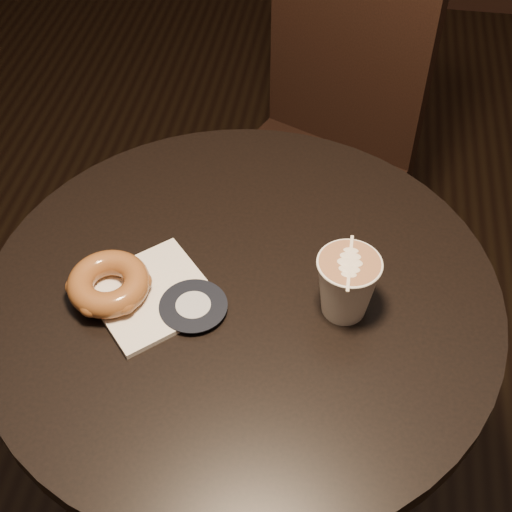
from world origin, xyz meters
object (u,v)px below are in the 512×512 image
chair (325,128)px  pastry_bag (152,295)px  cafe_table (244,371)px  doughnut (109,283)px  latte_cup (346,286)px

chair → pastry_bag: bearing=-80.9°
pastry_bag → cafe_table: bearing=-26.7°
chair → doughnut: size_ratio=8.54×
cafe_table → chair: bearing=84.0°
doughnut → latte_cup: (0.31, 0.02, 0.02)m
chair → cafe_table: bearing=-72.1°
pastry_bag → doughnut: doughnut is taller
cafe_table → chair: chair is taller
cafe_table → latte_cup: latte_cup is taller
doughnut → latte_cup: 0.31m
pastry_bag → latte_cup: size_ratio=1.60×
latte_cup → cafe_table: bearing=174.2°
chair → latte_cup: (0.07, -0.69, 0.28)m
latte_cup → pastry_bag: bearing=-176.0°
cafe_table → latte_cup: bearing=-5.8°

